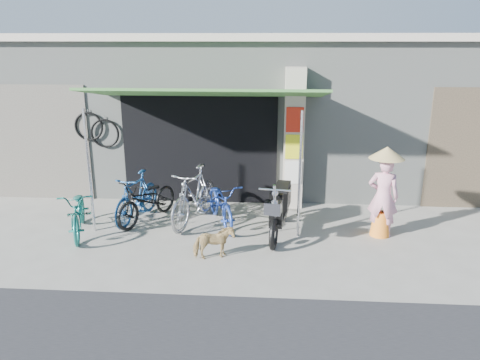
# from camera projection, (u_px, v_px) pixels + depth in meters

# --- Properties ---
(ground) EXTENTS (80.00, 80.00, 0.00)m
(ground) POSITION_uv_depth(u_px,v_px,m) (248.00, 252.00, 8.12)
(ground) COLOR gray
(ground) RESTS_ON ground
(bicycle_shop) EXTENTS (12.30, 5.30, 3.66)m
(bicycle_shop) POSITION_uv_depth(u_px,v_px,m) (258.00, 106.00, 12.45)
(bicycle_shop) COLOR gray
(bicycle_shop) RESTS_ON ground
(shop_pillar) EXTENTS (0.42, 0.44, 3.00)m
(shop_pillar) POSITION_uv_depth(u_px,v_px,m) (294.00, 139.00, 9.97)
(shop_pillar) COLOR #BDB1A1
(shop_pillar) RESTS_ON ground
(awning) EXTENTS (4.60, 1.88, 2.72)m
(awning) POSITION_uv_depth(u_px,v_px,m) (206.00, 95.00, 9.01)
(awning) COLOR #3A7133
(awning) RESTS_ON ground
(neighbour_left) EXTENTS (2.60, 0.06, 2.60)m
(neighbour_left) POSITION_uv_depth(u_px,v_px,m) (33.00, 143.00, 10.55)
(neighbour_left) COLOR #6B665B
(neighbour_left) RESTS_ON ground
(bike_teal) EXTENTS (1.09, 1.81, 0.90)m
(bike_teal) POSITION_uv_depth(u_px,v_px,m) (79.00, 211.00, 8.75)
(bike_teal) COLOR #166459
(bike_teal) RESTS_ON ground
(bike_blue) EXTENTS (0.86, 1.71, 0.99)m
(bike_blue) POSITION_uv_depth(u_px,v_px,m) (137.00, 197.00, 9.42)
(bike_blue) COLOR #1D4C87
(bike_blue) RESTS_ON ground
(bike_black) EXTENTS (1.27, 1.81, 0.90)m
(bike_black) POSITION_uv_depth(u_px,v_px,m) (148.00, 200.00, 9.37)
(bike_black) COLOR black
(bike_black) RESTS_ON ground
(bike_silver) EXTENTS (1.08, 1.97, 1.14)m
(bike_silver) POSITION_uv_depth(u_px,v_px,m) (194.00, 196.00, 9.26)
(bike_silver) COLOR #ABACB0
(bike_silver) RESTS_ON ground
(bike_navy) EXTENTS (1.17, 1.83, 0.91)m
(bike_navy) POSITION_uv_depth(u_px,v_px,m) (221.00, 203.00, 9.20)
(bike_navy) COLOR #213D98
(bike_navy) RESTS_ON ground
(street_dog) EXTENTS (0.74, 0.52, 0.57)m
(street_dog) POSITION_uv_depth(u_px,v_px,m) (214.00, 243.00, 7.79)
(street_dog) COLOR tan
(street_dog) RESTS_ON ground
(moped) EXTENTS (0.61, 1.95, 1.11)m
(moped) POSITION_uv_depth(u_px,v_px,m) (280.00, 208.00, 8.77)
(moped) COLOR black
(moped) RESTS_ON ground
(nun) EXTENTS (0.64, 0.64, 1.71)m
(nun) POSITION_uv_depth(u_px,v_px,m) (383.00, 192.00, 8.57)
(nun) COLOR pink
(nun) RESTS_ON ground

